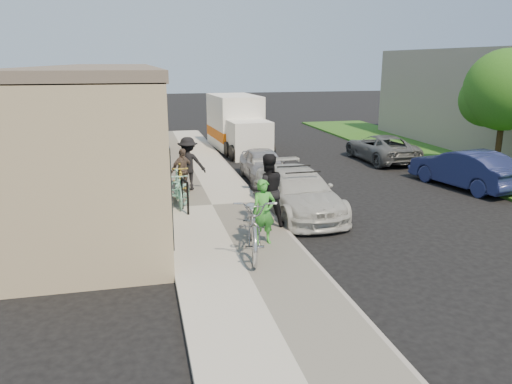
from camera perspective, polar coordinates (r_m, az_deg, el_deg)
ground at (r=12.96m, az=5.76°, el=-5.12°), size 120.00×120.00×0.00m
sidewalk at (r=15.27m, az=-5.03°, el=-1.72°), size 3.00×34.00×0.15m
curb at (r=15.56m, az=0.63°, el=-1.39°), size 0.12×34.00×0.13m
storefront at (r=19.66m, az=-16.80°, el=7.51°), size 3.60×20.00×4.22m
bike_rack at (r=14.49m, az=-8.15°, el=-0.03°), size 0.18×0.68×0.96m
sandwich_board at (r=20.29m, az=-10.93°, el=3.76°), size 0.59×0.60×0.91m
sedan_white at (r=14.75m, az=4.74°, el=0.05°), size 2.02×4.61×1.36m
sedan_silver at (r=18.78m, az=0.87°, el=3.13°), size 1.50×3.58×1.21m
moving_truck at (r=25.25m, az=-2.17°, el=7.50°), size 2.42×5.67×2.73m
far_car_blue at (r=19.21m, az=22.75°, el=2.48°), size 2.28×4.38×1.37m
far_car_gray at (r=23.23m, az=14.07°, el=4.91°), size 2.03×4.33×1.20m
median_tree at (r=21.78m, az=26.47°, el=10.07°), size 3.12×3.12×4.78m
tandem_bike at (r=11.29m, az=-0.26°, el=-3.55°), size 1.37×2.76×1.38m
woman_rider at (r=11.80m, az=0.88°, el=-2.28°), size 0.60×0.42×1.56m
man_standing at (r=12.99m, az=1.30°, el=0.19°), size 0.95×0.74×1.94m
cruiser_bike_a at (r=15.18m, az=-8.90°, el=0.42°), size 0.56×1.78×1.06m
cruiser_bike_b at (r=14.60m, az=-9.13°, el=-0.22°), size 1.52×2.05×1.03m
cruiser_bike_c at (r=16.35m, az=-8.65°, el=1.41°), size 0.55×1.73×1.03m
bystander_a at (r=16.93m, az=-7.76°, el=3.23°), size 1.26×0.87×1.80m
bystander_b at (r=16.62m, az=-8.40°, el=2.43°), size 0.93×0.74×1.48m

